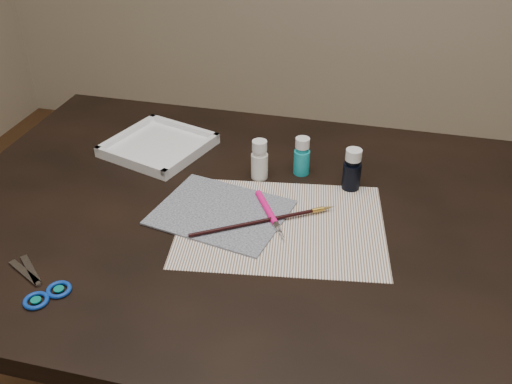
% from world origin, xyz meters
% --- Properties ---
extents(table, '(1.30, 0.90, 0.75)m').
position_xyz_m(table, '(0.00, 0.00, 0.38)').
color(table, black).
rests_on(table, ground).
extents(paper, '(0.44, 0.36, 0.00)m').
position_xyz_m(paper, '(0.06, -0.03, 0.75)').
color(paper, white).
rests_on(paper, table).
extents(canvas, '(0.29, 0.25, 0.00)m').
position_xyz_m(canvas, '(-0.07, -0.02, 0.75)').
color(canvas, black).
rests_on(canvas, paper).
extents(paint_bottle_white, '(0.05, 0.05, 0.09)m').
position_xyz_m(paint_bottle_white, '(-0.03, 0.13, 0.80)').
color(paint_bottle_white, silver).
rests_on(paint_bottle_white, table).
extents(paint_bottle_cyan, '(0.04, 0.04, 0.09)m').
position_xyz_m(paint_bottle_cyan, '(0.06, 0.17, 0.79)').
color(paint_bottle_cyan, '#17A0AF').
rests_on(paint_bottle_cyan, table).
extents(paint_bottle_navy, '(0.05, 0.05, 0.09)m').
position_xyz_m(paint_bottle_navy, '(0.17, 0.14, 0.80)').
color(paint_bottle_navy, black).
rests_on(paint_bottle_navy, table).
extents(paintbrush, '(0.26, 0.17, 0.01)m').
position_xyz_m(paintbrush, '(0.03, -0.04, 0.76)').
color(paintbrush, black).
rests_on(paintbrush, canvas).
extents(craft_knife, '(0.10, 0.15, 0.01)m').
position_xyz_m(craft_knife, '(0.03, -0.01, 0.76)').
color(craft_knife, '#FF1282').
rests_on(craft_knife, paper).
extents(scissors, '(0.18, 0.15, 0.01)m').
position_xyz_m(scissors, '(-0.32, -0.29, 0.75)').
color(scissors, silver).
rests_on(scissors, table).
extents(palette_tray, '(0.26, 0.26, 0.03)m').
position_xyz_m(palette_tray, '(-0.29, 0.20, 0.76)').
color(palette_tray, white).
rests_on(palette_tray, table).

